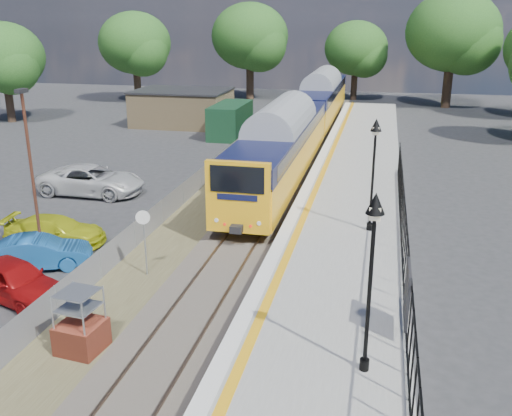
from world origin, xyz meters
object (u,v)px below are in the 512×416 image
(speed_sign, at_px, (144,232))
(train, at_px, (306,115))
(victorian_lamp_south, at_px, (373,243))
(brick_plinth, at_px, (80,323))
(car_red, at_px, (14,280))
(car_white, at_px, (92,180))
(carpark_lamp, at_px, (31,167))
(car_yellow, at_px, (55,231))
(car_blue, at_px, (38,253))
(victorian_lamp_north, at_px, (375,149))

(speed_sign, bearing_deg, train, 63.84)
(victorian_lamp_south, xyz_separation_m, brick_plinth, (-8.00, 0.49, -3.37))
(victorian_lamp_south, xyz_separation_m, car_red, (-11.87, 2.98, -3.59))
(victorian_lamp_south, height_order, speed_sign, victorian_lamp_south)
(car_white, bearing_deg, speed_sign, -142.00)
(carpark_lamp, xyz_separation_m, car_yellow, (-0.44, 1.75, -3.26))
(train, relative_size, car_red, 9.86)
(car_red, xyz_separation_m, car_yellow, (-1.33, 4.80, -0.09))
(carpark_lamp, bearing_deg, car_red, -73.66)
(carpark_lamp, distance_m, car_white, 9.58)
(brick_plinth, bearing_deg, train, 85.05)
(speed_sign, bearing_deg, car_white, 107.85)
(car_blue, bearing_deg, train, -39.91)
(train, height_order, car_white, train)
(train, bearing_deg, carpark_lamp, -107.30)
(car_blue, height_order, car_white, car_white)
(speed_sign, bearing_deg, carpark_lamp, 155.45)
(victorian_lamp_north, xyz_separation_m, train, (-5.30, 19.35, -1.96))
(victorian_lamp_north, distance_m, brick_plinth, 12.75)
(car_red, height_order, car_white, car_white)
(train, bearing_deg, victorian_lamp_north, -74.68)
(victorian_lamp_north, bearing_deg, carpark_lamp, -162.45)
(victorian_lamp_south, distance_m, car_yellow, 15.76)
(victorian_lamp_south, relative_size, train, 0.11)
(train, distance_m, carpark_lamp, 24.47)
(speed_sign, relative_size, car_white, 0.46)
(speed_sign, bearing_deg, victorian_lamp_south, -54.20)
(car_white, bearing_deg, victorian_lamp_south, -133.68)
(train, relative_size, speed_sign, 15.69)
(brick_plinth, bearing_deg, carpark_lamp, 130.72)
(speed_sign, relative_size, car_yellow, 0.62)
(carpark_lamp, height_order, car_red, carpark_lamp)
(victorian_lamp_north, bearing_deg, train, 105.32)
(carpark_lamp, relative_size, car_red, 1.63)
(car_yellow, relative_size, car_white, 0.74)
(car_blue, distance_m, car_white, 9.71)
(car_red, bearing_deg, car_white, 35.36)
(brick_plinth, distance_m, car_yellow, 8.95)
(train, bearing_deg, victorian_lamp_south, -79.39)
(victorian_lamp_south, bearing_deg, carpark_lamp, 154.72)
(victorian_lamp_south, distance_m, brick_plinth, 8.69)
(victorian_lamp_south, distance_m, car_white, 21.48)
(victorian_lamp_south, xyz_separation_m, car_yellow, (-13.20, 7.78, -3.68))
(carpark_lamp, relative_size, car_white, 1.19)
(victorian_lamp_north, height_order, carpark_lamp, carpark_lamp)
(victorian_lamp_north, distance_m, car_blue, 13.64)
(car_white, bearing_deg, car_blue, -163.48)
(car_blue, bearing_deg, car_white, -7.53)
(victorian_lamp_south, relative_size, car_blue, 1.18)
(brick_plinth, xyz_separation_m, car_white, (-7.20, 14.27, -0.14))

